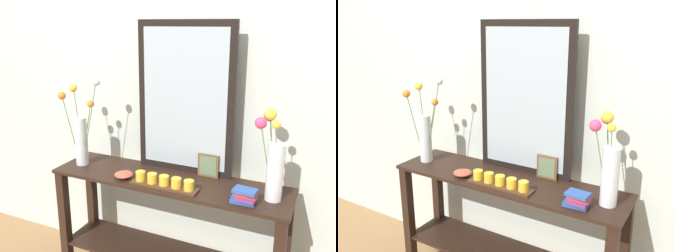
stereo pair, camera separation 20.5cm
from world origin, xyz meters
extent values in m
cube|color=beige|center=(0.00, 0.31, 1.35)|extent=(6.40, 0.08, 2.70)
cube|color=black|center=(0.00, 0.00, 0.77)|extent=(1.42, 0.37, 0.02)
cube|color=black|center=(-0.67, -0.15, 0.38)|extent=(0.06, 0.06, 0.76)
cube|color=black|center=(-0.67, 0.15, 0.38)|extent=(0.06, 0.06, 0.76)
cube|color=black|center=(0.04, 0.16, 1.23)|extent=(0.60, 0.03, 0.90)
cube|color=#9EADB7|center=(0.04, 0.14, 1.23)|extent=(0.52, 0.00, 0.82)
cylinder|color=silver|center=(-0.60, -0.02, 0.93)|extent=(0.08, 0.08, 0.31)
cylinder|color=#4C753D|center=(-0.63, 0.00, 1.03)|extent=(0.08, 0.05, 0.47)
sphere|color=yellow|center=(-0.67, 0.02, 1.26)|extent=(0.05, 0.05, 0.05)
cylinder|color=#4C753D|center=(-0.53, -0.02, 1.06)|extent=(0.12, 0.03, 0.52)
sphere|color=silver|center=(-0.48, 0.00, 1.32)|extent=(0.05, 0.05, 0.05)
cylinder|color=#4C753D|center=(-0.58, 0.01, 0.98)|extent=(0.06, 0.05, 0.37)
sphere|color=orange|center=(-0.55, 0.03, 1.17)|extent=(0.05, 0.05, 0.05)
cylinder|color=#4C753D|center=(-0.63, -0.07, 1.02)|extent=(0.04, 0.08, 0.44)
sphere|color=orange|center=(-0.65, -0.10, 1.24)|extent=(0.05, 0.05, 0.05)
cylinder|color=silver|center=(0.60, -0.01, 0.93)|extent=(0.09, 0.09, 0.30)
cylinder|color=#4C753D|center=(0.60, 0.00, 0.99)|extent=(0.02, 0.02, 0.38)
sphere|color=yellow|center=(0.59, 0.00, 1.18)|extent=(0.04, 0.04, 0.04)
cylinder|color=#4C753D|center=(0.57, 0.05, 1.00)|extent=(0.07, 0.09, 0.40)
sphere|color=#EA4275|center=(0.54, 0.09, 1.20)|extent=(0.06, 0.06, 0.06)
cylinder|color=#4C753D|center=(0.56, -0.02, 0.99)|extent=(0.08, 0.02, 0.39)
sphere|color=#EA4275|center=(0.52, -0.03, 1.19)|extent=(0.06, 0.06, 0.06)
cylinder|color=#4C753D|center=(0.57, 0.04, 1.00)|extent=(0.06, 0.07, 0.41)
sphere|color=yellow|center=(0.55, 0.07, 1.21)|extent=(0.06, 0.06, 0.06)
cube|color=#472D1C|center=(0.03, -0.11, 0.78)|extent=(0.39, 0.09, 0.01)
cylinder|color=gold|center=(-0.12, -0.11, 0.82)|extent=(0.06, 0.06, 0.05)
cylinder|color=gold|center=(-0.05, -0.11, 0.82)|extent=(0.06, 0.06, 0.05)
cylinder|color=gold|center=(0.03, -0.11, 0.82)|extent=(0.06, 0.06, 0.05)
cylinder|color=gold|center=(0.10, -0.11, 0.82)|extent=(0.06, 0.06, 0.05)
cylinder|color=gold|center=(0.18, -0.11, 0.82)|extent=(0.06, 0.06, 0.05)
cube|color=brown|center=(0.20, 0.13, 0.85)|extent=(0.13, 0.01, 0.14)
cube|color=#5F7854|center=(0.20, 0.12, 0.85)|extent=(0.10, 0.00, 0.12)
cylinder|color=#B24C38|center=(-0.24, -0.10, 0.78)|extent=(0.04, 0.04, 0.01)
ellipsoid|color=#B24C38|center=(-0.24, -0.10, 0.80)|extent=(0.11, 0.11, 0.03)
cube|color=#2D519E|center=(0.47, -0.10, 0.79)|extent=(0.13, 0.08, 0.02)
cube|color=#663884|center=(0.48, -0.11, 0.81)|extent=(0.11, 0.09, 0.02)
cube|color=#C63338|center=(0.49, -0.10, 0.83)|extent=(0.10, 0.08, 0.03)
cube|color=#2D519E|center=(0.48, -0.11, 0.85)|extent=(0.12, 0.09, 0.02)
camera|label=1|loc=(0.83, -1.79, 1.66)|focal=39.09mm
camera|label=2|loc=(1.02, -1.69, 1.66)|focal=39.09mm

